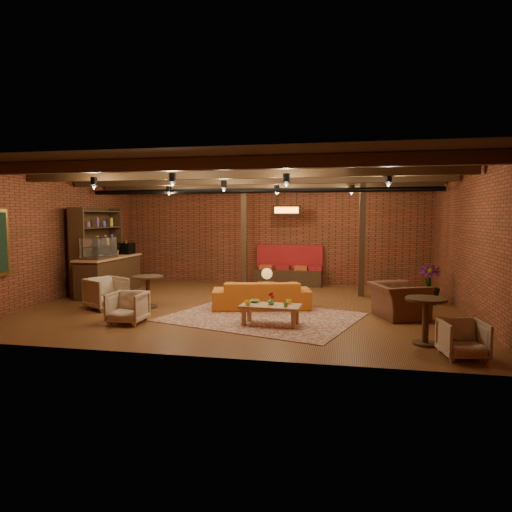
% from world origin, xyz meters
% --- Properties ---
extents(floor, '(10.00, 10.00, 0.00)m').
position_xyz_m(floor, '(0.00, 0.00, 0.00)').
color(floor, '#432010').
rests_on(floor, ground).
extents(ceiling, '(10.00, 8.00, 0.02)m').
position_xyz_m(ceiling, '(0.00, 0.00, 3.20)').
color(ceiling, black).
rests_on(ceiling, wall_back).
extents(wall_back, '(10.00, 0.02, 3.20)m').
position_xyz_m(wall_back, '(0.00, 4.00, 1.60)').
color(wall_back, brown).
rests_on(wall_back, ground).
extents(wall_front, '(10.00, 0.02, 3.20)m').
position_xyz_m(wall_front, '(0.00, -4.00, 1.60)').
color(wall_front, brown).
rests_on(wall_front, ground).
extents(wall_left, '(0.02, 8.00, 3.20)m').
position_xyz_m(wall_left, '(-5.00, 0.00, 1.60)').
color(wall_left, brown).
rests_on(wall_left, ground).
extents(wall_right, '(0.02, 8.00, 3.20)m').
position_xyz_m(wall_right, '(5.00, 0.00, 1.60)').
color(wall_right, brown).
rests_on(wall_right, ground).
extents(ceiling_beams, '(9.80, 6.40, 0.22)m').
position_xyz_m(ceiling_beams, '(0.00, 0.00, 3.08)').
color(ceiling_beams, black).
rests_on(ceiling_beams, ceiling).
extents(ceiling_pipe, '(9.60, 0.12, 0.12)m').
position_xyz_m(ceiling_pipe, '(0.00, 1.60, 2.85)').
color(ceiling_pipe, black).
rests_on(ceiling_pipe, ceiling).
extents(post_left, '(0.16, 0.16, 3.20)m').
position_xyz_m(post_left, '(-0.60, 2.60, 1.60)').
color(post_left, black).
rests_on(post_left, ground).
extents(post_right, '(0.16, 0.16, 3.20)m').
position_xyz_m(post_right, '(2.80, 2.00, 1.60)').
color(post_right, black).
rests_on(post_right, ground).
extents(service_counter, '(0.80, 2.50, 1.60)m').
position_xyz_m(service_counter, '(-4.10, 1.00, 0.80)').
color(service_counter, black).
rests_on(service_counter, ground).
extents(plant_counter, '(0.35, 0.39, 0.30)m').
position_xyz_m(plant_counter, '(-4.00, 1.20, 1.22)').
color(plant_counter, '#337F33').
rests_on(plant_counter, service_counter).
extents(shelving_hutch, '(0.52, 2.00, 2.40)m').
position_xyz_m(shelving_hutch, '(-4.50, 1.10, 1.20)').
color(shelving_hutch, black).
rests_on(shelving_hutch, ground).
extents(banquette, '(2.10, 0.70, 1.00)m').
position_xyz_m(banquette, '(0.60, 3.55, 0.50)').
color(banquette, maroon).
rests_on(banquette, ground).
extents(service_sign, '(0.86, 0.06, 0.30)m').
position_xyz_m(service_sign, '(0.60, 3.10, 2.35)').
color(service_sign, orange).
rests_on(service_sign, ceiling).
extents(ceiling_spotlights, '(6.40, 4.40, 0.28)m').
position_xyz_m(ceiling_spotlights, '(0.00, 0.00, 2.86)').
color(ceiling_spotlights, black).
rests_on(ceiling_spotlights, ceiling).
extents(rug, '(4.51, 3.92, 0.01)m').
position_xyz_m(rug, '(0.65, -1.11, 0.01)').
color(rug, maroon).
rests_on(rug, floor).
extents(sofa, '(2.42, 1.39, 0.66)m').
position_xyz_m(sofa, '(0.45, -0.19, 0.33)').
color(sofa, '#BB5D1A').
rests_on(sofa, floor).
extents(coffee_table, '(1.22, 0.65, 0.66)m').
position_xyz_m(coffee_table, '(0.92, -1.76, 0.36)').
color(coffee_table, '#976E46').
rests_on(coffee_table, floor).
extents(side_table_lamp, '(0.54, 0.54, 0.87)m').
position_xyz_m(side_table_lamp, '(0.44, 0.60, 0.66)').
color(side_table_lamp, black).
rests_on(side_table_lamp, floor).
extents(round_table_left, '(0.73, 0.73, 0.76)m').
position_xyz_m(round_table_left, '(-2.21, -0.60, 0.51)').
color(round_table_left, black).
rests_on(round_table_left, floor).
extents(armchair_a, '(1.04, 1.06, 0.81)m').
position_xyz_m(armchair_a, '(-3.11, -0.92, 0.41)').
color(armchair_a, beige).
rests_on(armchair_a, floor).
extents(armchair_b, '(0.69, 0.65, 0.71)m').
position_xyz_m(armchair_b, '(-1.94, -2.17, 0.35)').
color(armchair_b, beige).
rests_on(armchair_b, floor).
extents(armchair_right, '(1.09, 1.32, 0.99)m').
position_xyz_m(armchair_right, '(3.50, -0.57, 0.49)').
color(armchair_right, brown).
rests_on(armchair_right, floor).
extents(side_table_book, '(0.46, 0.46, 0.53)m').
position_xyz_m(side_table_book, '(3.70, 1.54, 0.47)').
color(side_table_book, black).
rests_on(side_table_book, floor).
extents(round_table_right, '(0.68, 0.68, 0.80)m').
position_xyz_m(round_table_right, '(3.73, -2.61, 0.53)').
color(round_table_right, black).
rests_on(round_table_right, floor).
extents(armchair_far, '(0.71, 0.67, 0.64)m').
position_xyz_m(armchair_far, '(4.17, -3.26, 0.32)').
color(armchair_far, beige).
rests_on(armchair_far, floor).
extents(plant_tall, '(1.86, 1.86, 2.89)m').
position_xyz_m(plant_tall, '(4.40, 1.22, 1.44)').
color(plant_tall, '#4C7F4C').
rests_on(plant_tall, floor).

